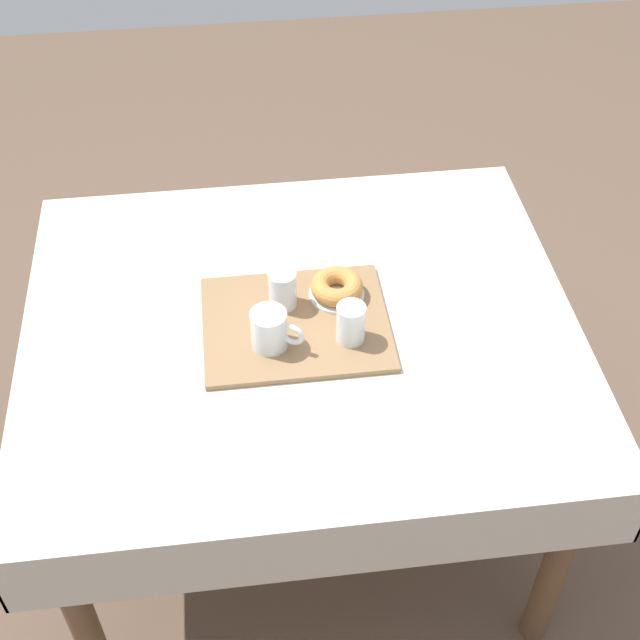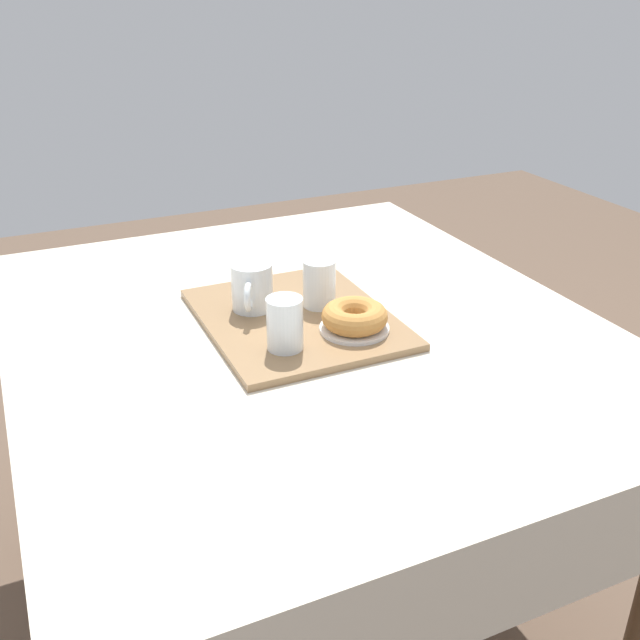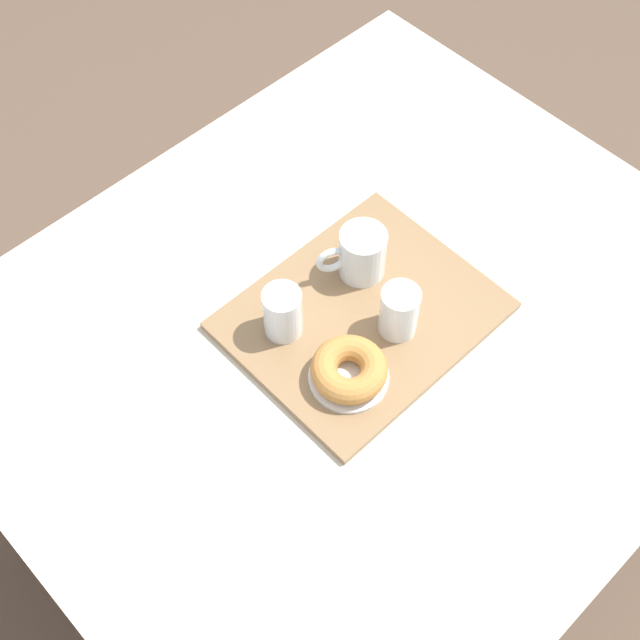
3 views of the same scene
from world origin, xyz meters
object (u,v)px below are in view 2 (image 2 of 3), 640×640
object	(u,v)px
dining_table	(304,363)
water_glass_near	(319,285)
water_glass_far	(285,327)
serving_tray	(296,318)
sugar_donut_left	(355,316)
tea_mug_left	(252,288)
donut_plate_left	(354,328)

from	to	relation	value
dining_table	water_glass_near	world-z (taller)	water_glass_near
dining_table	water_glass_far	bearing A→B (deg)	-37.33
serving_tray	sugar_donut_left	distance (m)	0.13
tea_mug_left	water_glass_far	world-z (taller)	water_glass_far
dining_table	water_glass_far	size ratio (longest dim) A/B	13.34
donut_plate_left	water_glass_near	bearing A→B (deg)	-173.79
donut_plate_left	serving_tray	bearing A→B (deg)	-144.75
donut_plate_left	sugar_donut_left	bearing A→B (deg)	0.00
water_glass_far	dining_table	bearing A→B (deg)	142.67
serving_tray	water_glass_near	distance (m)	0.08
water_glass_near	sugar_donut_left	bearing A→B (deg)	6.21
water_glass_near	water_glass_far	size ratio (longest dim) A/B	1.00
water_glass_near	donut_plate_left	distance (m)	0.13
tea_mug_left	water_glass_far	distance (m)	0.17
tea_mug_left	water_glass_far	bearing A→B (deg)	-0.86
sugar_donut_left	serving_tray	bearing A→B (deg)	-144.75
water_glass_far	donut_plate_left	xyz separation A→B (m)	(-0.01, 0.14, -0.04)
donut_plate_left	sugar_donut_left	xyz separation A→B (m)	(0.00, 0.00, 0.02)
water_glass_far	tea_mug_left	bearing A→B (deg)	179.14
water_glass_near	donut_plate_left	size ratio (longest dim) A/B	0.73
serving_tray	donut_plate_left	bearing A→B (deg)	35.25
serving_tray	donut_plate_left	xyz separation A→B (m)	(0.10, 0.07, 0.01)
donut_plate_left	sugar_donut_left	world-z (taller)	sugar_donut_left
serving_tray	tea_mug_left	distance (m)	0.10
dining_table	donut_plate_left	size ratio (longest dim) A/B	9.76
serving_tray	water_glass_far	distance (m)	0.14
dining_table	serving_tray	world-z (taller)	serving_tray
tea_mug_left	water_glass_near	size ratio (longest dim) A/B	1.23
dining_table	donut_plate_left	xyz separation A→B (m)	(0.09, 0.06, 0.11)
donut_plate_left	sugar_donut_left	size ratio (longest dim) A/B	1.06
serving_tray	sugar_donut_left	xyz separation A→B (m)	(0.10, 0.07, 0.04)
serving_tray	water_glass_far	bearing A→B (deg)	-30.56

